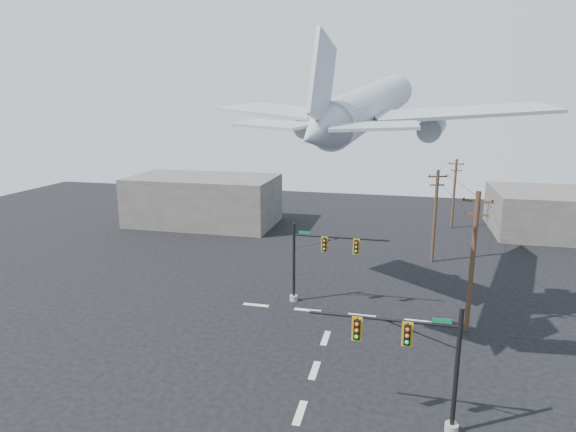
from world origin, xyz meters
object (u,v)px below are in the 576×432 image
(signal_mast_far, at_px, (314,261))
(airliner, at_px, (369,106))
(utility_pole_c, at_px, (454,192))
(utility_pole_b, at_px, (435,215))
(utility_pole_a, at_px, (472,260))
(signal_mast_near, at_px, (422,363))

(signal_mast_far, height_order, airliner, airliner)
(signal_mast_far, bearing_deg, utility_pole_c, 64.96)
(signal_mast_far, xyz_separation_m, utility_pole_b, (9.32, 12.36, 1.26))
(utility_pole_a, bearing_deg, utility_pole_c, 101.33)
(signal_mast_near, relative_size, airliner, 0.28)
(utility_pole_a, bearing_deg, utility_pole_b, 110.24)
(utility_pole_a, height_order, utility_pole_c, utility_pole_a)
(utility_pole_a, xyz_separation_m, airliner, (-7.19, 2.40, 9.76))
(signal_mast_far, distance_m, utility_pole_a, 11.18)
(utility_pole_b, xyz_separation_m, utility_pole_c, (2.98, 13.97, -0.23))
(signal_mast_near, xyz_separation_m, signal_mast_far, (-7.45, 13.26, 0.00))
(utility_pole_c, distance_m, airliner, 29.40)
(utility_pole_a, xyz_separation_m, utility_pole_c, (1.46, 28.54, -0.56))
(signal_mast_far, bearing_deg, utility_pole_b, 53.00)
(airliner, bearing_deg, utility_pole_c, -8.22)
(signal_mast_near, bearing_deg, signal_mast_far, 119.31)
(signal_mast_near, height_order, airliner, airliner)
(utility_pole_a, bearing_deg, airliner, 175.75)
(signal_mast_near, relative_size, utility_pole_c, 0.84)
(signal_mast_near, bearing_deg, utility_pole_a, 72.92)
(signal_mast_far, height_order, utility_pole_b, utility_pole_b)
(utility_pole_a, relative_size, utility_pole_c, 1.13)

